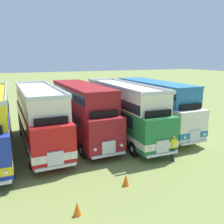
# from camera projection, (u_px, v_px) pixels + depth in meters

# --- Properties ---
(ground_plane) EXTENTS (200.00, 200.00, 0.00)m
(ground_plane) POSITION_uv_depth(u_px,v_px,m) (64.00, 144.00, 18.87)
(ground_plane) COLOR olive
(bus_third_in_row) EXTENTS (2.63, 10.66, 4.52)m
(bus_third_in_row) POSITION_uv_depth(u_px,v_px,m) (40.00, 116.00, 17.90)
(bus_third_in_row) COLOR red
(bus_third_in_row) RESTS_ON ground
(bus_fourth_in_row) EXTENTS (2.67, 10.28, 4.49)m
(bus_fourth_in_row) POSITION_uv_depth(u_px,v_px,m) (82.00, 110.00, 19.36)
(bus_fourth_in_row) COLOR maroon
(bus_fourth_in_row) RESTS_ON ground
(bus_fifth_in_row) EXTENTS (2.87, 11.73, 4.52)m
(bus_fifth_in_row) POSITION_uv_depth(u_px,v_px,m) (122.00, 109.00, 20.22)
(bus_fifth_in_row) COLOR #237538
(bus_fifth_in_row) RESTS_ON ground
(bus_sixth_in_row) EXTENTS (2.76, 10.65, 4.49)m
(bus_sixth_in_row) POSITION_uv_depth(u_px,v_px,m) (154.00, 104.00, 21.81)
(bus_sixth_in_row) COLOR silver
(bus_sixth_in_row) RESTS_ON ground
(cone_near_end) EXTENTS (0.36, 0.36, 0.63)m
(cone_near_end) POSITION_uv_depth(u_px,v_px,m) (126.00, 180.00, 12.62)
(cone_near_end) COLOR orange
(cone_near_end) RESTS_ON ground
(cone_far_end) EXTENTS (0.36, 0.36, 0.61)m
(cone_far_end) POSITION_uv_depth(u_px,v_px,m) (77.00, 209.00, 10.22)
(cone_far_end) COLOR orange
(cone_far_end) RESTS_ON ground
(marshal_person) EXTENTS (0.36, 0.24, 1.73)m
(marshal_person) POSITION_uv_depth(u_px,v_px,m) (173.00, 148.00, 15.57)
(marshal_person) COLOR #23232D
(marshal_person) RESTS_ON ground
(rope_fence_line) EXTENTS (22.73, 0.08, 1.05)m
(rope_fence_line) POSITION_uv_depth(u_px,v_px,m) (41.00, 108.00, 28.77)
(rope_fence_line) COLOR #8C704C
(rope_fence_line) RESTS_ON ground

